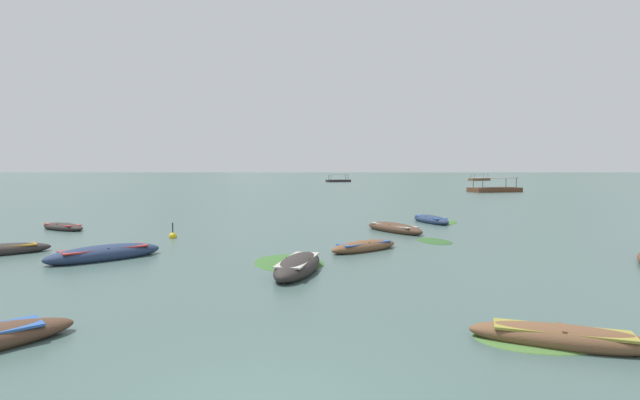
# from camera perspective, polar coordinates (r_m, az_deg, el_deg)

# --- Properties ---
(ground_plane) EXTENTS (6000.00, 6000.00, 0.00)m
(ground_plane) POSITION_cam_1_polar(r_m,az_deg,el_deg) (1506.24, -2.94, 3.44)
(ground_plane) COLOR #425B56
(mountain_1) EXTENTS (958.21, 958.21, 254.37)m
(mountain_1) POSITION_cam_1_polar(r_m,az_deg,el_deg) (2158.94, -18.03, 6.69)
(mountain_1) COLOR #4C5B56
(mountain_1) RESTS_ON ground
(mountain_2) EXTENTS (955.45, 955.45, 278.36)m
(mountain_2) POSITION_cam_1_polar(r_m,az_deg,el_deg) (2170.17, -3.95, 7.15)
(mountain_2) COLOR slate
(mountain_2) RESTS_ON ground
(mountain_3) EXTENTS (1244.91, 1244.91, 353.21)m
(mountain_3) POSITION_cam_1_polar(r_m,az_deg,el_deg) (2220.33, 12.30, 7.97)
(mountain_3) COLOR #56665B
(mountain_3) RESTS_ON ground
(mountain_4) EXTENTS (1126.87, 1126.87, 346.69)m
(mountain_4) POSITION_cam_1_polar(r_m,az_deg,el_deg) (2385.24, 26.13, 7.30)
(mountain_4) COLOR #56665B
(mountain_4) RESTS_ON ground
(rowboat_0) EXTENTS (2.09, 4.08, 0.63)m
(rowboat_0) POSITION_cam_1_polar(r_m,az_deg,el_deg) (31.78, 13.36, -2.36)
(rowboat_0) COLOR navy
(rowboat_0) RESTS_ON ground
(rowboat_1) EXTENTS (3.55, 2.88, 0.50)m
(rowboat_1) POSITION_cam_1_polar(r_m,az_deg,el_deg) (31.15, -28.87, -2.90)
(rowboat_1) COLOR #2D2826
(rowboat_1) RESTS_ON ground
(rowboat_4) EXTENTS (4.13, 3.77, 0.71)m
(rowboat_4) POSITION_cam_1_polar(r_m,az_deg,el_deg) (20.05, -24.77, -5.97)
(rowboat_4) COLOR navy
(rowboat_4) RESTS_ON ground
(rowboat_5) EXTENTS (3.57, 2.10, 0.51)m
(rowboat_5) POSITION_cam_1_polar(r_m,az_deg,el_deg) (10.68, 27.41, -14.66)
(rowboat_5) COLOR brown
(rowboat_5) RESTS_ON ground
(rowboat_6) EXTENTS (3.51, 2.87, 0.55)m
(rowboat_6) POSITION_cam_1_polar(r_m,az_deg,el_deg) (20.30, 5.42, -5.67)
(rowboat_6) COLOR brown
(rowboat_6) RESTS_ON ground
(rowboat_8) EXTENTS (3.14, 4.42, 0.65)m
(rowboat_8) POSITION_cam_1_polar(r_m,az_deg,el_deg) (26.68, 9.03, -3.42)
(rowboat_8) COLOR #4C3323
(rowboat_8) RESTS_ON ground
(rowboat_9) EXTENTS (2.20, 4.11, 0.73)m
(rowboat_9) POSITION_cam_1_polar(r_m,az_deg,el_deg) (15.92, -2.72, -8.04)
(rowboat_9) COLOR #2D2826
(rowboat_9) RESTS_ON ground
(ferry_0) EXTENTS (8.39, 5.23, 2.54)m
(ferry_0) POSITION_cam_1_polar(r_m,az_deg,el_deg) (175.70, 18.84, 2.41)
(ferry_0) COLOR brown
(ferry_0) RESTS_ON ground
(ferry_1) EXTENTS (7.91, 4.71, 2.54)m
(ferry_1) POSITION_cam_1_polar(r_m,az_deg,el_deg) (143.77, 2.24, 2.38)
(ferry_1) COLOR #2D2826
(ferry_1) RESTS_ON ground
(ferry_2) EXTENTS (8.79, 5.13, 2.54)m
(ferry_2) POSITION_cam_1_polar(r_m,az_deg,el_deg) (81.10, 20.51, 1.24)
(ferry_2) COLOR brown
(ferry_2) RESTS_ON ground
(mooring_buoy) EXTENTS (0.40, 0.40, 0.90)m
(mooring_buoy) POSITION_cam_1_polar(r_m,az_deg,el_deg) (25.11, -17.51, -4.23)
(mooring_buoy) COLOR yellow
(mooring_buoy) RESTS_ON ground
(weed_patch_0) EXTENTS (1.87, 2.62, 0.14)m
(weed_patch_0) POSITION_cam_1_polar(r_m,az_deg,el_deg) (23.50, 13.74, -4.92)
(weed_patch_0) COLOR #2D5628
(weed_patch_0) RESTS_ON ground
(weed_patch_2) EXTENTS (3.10, 3.84, 0.14)m
(weed_patch_2) POSITION_cam_1_polar(r_m,az_deg,el_deg) (17.65, -3.82, -7.64)
(weed_patch_2) COLOR #38662D
(weed_patch_2) RESTS_ON ground
(weed_patch_3) EXTENTS (2.81, 2.08, 0.14)m
(weed_patch_3) POSITION_cam_1_polar(r_m,az_deg,el_deg) (10.96, 25.09, -15.01)
(weed_patch_3) COLOR #477033
(weed_patch_3) RESTS_ON ground
(weed_patch_4) EXTENTS (2.88, 3.36, 0.14)m
(weed_patch_4) POSITION_cam_1_polar(r_m,az_deg,el_deg) (32.01, 14.95, -2.70)
(weed_patch_4) COLOR #38662D
(weed_patch_4) RESTS_ON ground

